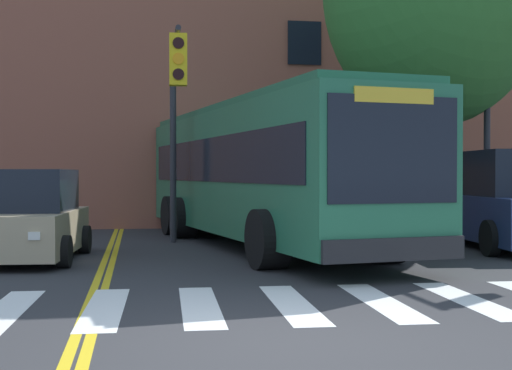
% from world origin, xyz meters
% --- Properties ---
extents(ground_plane, '(120.00, 120.00, 0.00)m').
position_xyz_m(ground_plane, '(0.00, 0.00, 0.00)').
color(ground_plane, '#303033').
extents(crosswalk, '(9.10, 3.28, 0.01)m').
position_xyz_m(crosswalk, '(-0.08, 2.25, 0.00)').
color(crosswalk, white).
rests_on(crosswalk, ground).
extents(lane_line_yellow_inner, '(0.12, 36.00, 0.01)m').
position_xyz_m(lane_line_yellow_inner, '(-2.13, 16.25, 0.00)').
color(lane_line_yellow_inner, gold).
rests_on(lane_line_yellow_inner, ground).
extents(lane_line_yellow_outer, '(0.12, 36.00, 0.01)m').
position_xyz_m(lane_line_yellow_outer, '(-1.97, 16.25, 0.00)').
color(lane_line_yellow_outer, gold).
rests_on(lane_line_yellow_outer, ground).
extents(city_bus, '(4.58, 12.62, 3.31)m').
position_xyz_m(city_bus, '(1.37, 9.62, 1.78)').
color(city_bus, '#28704C').
rests_on(city_bus, ground).
extents(car_tan_near_lane, '(2.22, 4.06, 1.81)m').
position_xyz_m(car_tan_near_lane, '(-3.59, 7.68, 0.83)').
color(car_tan_near_lane, tan).
rests_on(car_tan_near_lane, ground).
extents(car_navy_far_lane, '(2.64, 5.28, 2.25)m').
position_xyz_m(car_navy_far_lane, '(6.94, 8.32, 1.06)').
color(car_navy_far_lane, navy).
rests_on(car_navy_far_lane, ground).
extents(traffic_light_overhead, '(0.35, 4.21, 5.09)m').
position_xyz_m(traffic_light_overhead, '(-0.64, 9.18, 3.40)').
color(traffic_light_overhead, '#28282D').
rests_on(traffic_light_overhead, ground).
extents(building_facade, '(31.99, 7.67, 11.21)m').
position_xyz_m(building_facade, '(3.84, 19.29, 5.61)').
color(building_facade, '#9E5642').
rests_on(building_facade, ground).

